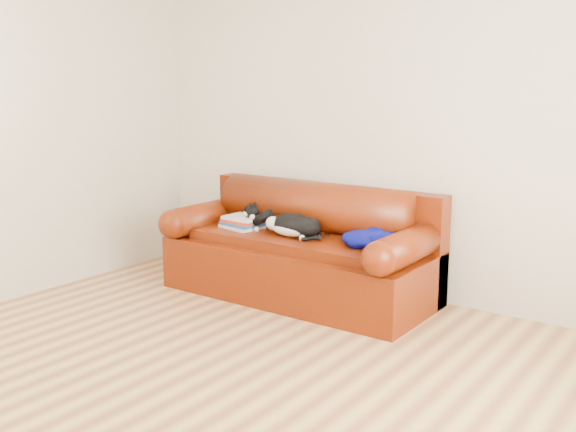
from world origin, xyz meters
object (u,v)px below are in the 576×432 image
at_px(sofa_base, 299,267).
at_px(cat, 293,226).
at_px(blanket, 368,238).
at_px(book_stack, 243,222).

xyz_separation_m(sofa_base, cat, (0.00, -0.09, 0.35)).
relative_size(sofa_base, blanket, 4.46).
height_order(sofa_base, blanket, blanket).
distance_m(book_stack, blanket, 1.12).
height_order(book_stack, blanket, blanket).
relative_size(sofa_base, book_stack, 5.81).
distance_m(sofa_base, blanket, 0.70).
distance_m(book_stack, cat, 0.50).
height_order(book_stack, cat, cat).
xyz_separation_m(book_stack, cat, (0.50, -0.01, 0.04)).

